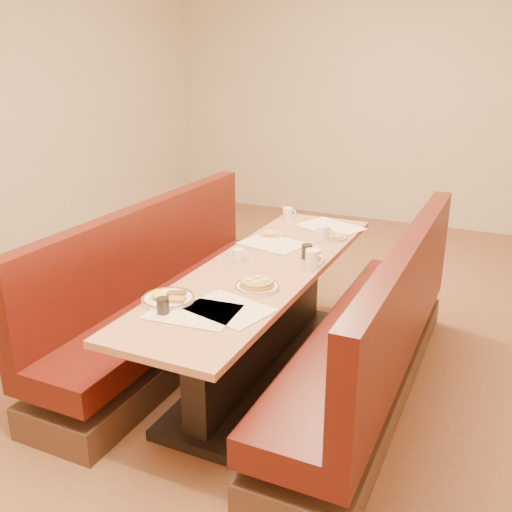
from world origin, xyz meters
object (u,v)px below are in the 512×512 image
at_px(diner_table, 262,320).
at_px(coffee_mug_b, 239,255).
at_px(booth_left, 168,302).
at_px(booth_right, 374,345).
at_px(coffee_mug_d, 288,213).
at_px(soda_tumbler_mid, 307,252).
at_px(soda_tumbler_near, 163,306).
at_px(coffee_mug_a, 314,258).
at_px(coffee_mug_c, 324,233).
at_px(pancake_plate, 257,285).
at_px(eggs_plate, 168,298).

bearing_deg(diner_table, coffee_mug_b, 172.44).
height_order(booth_left, booth_right, same).
xyz_separation_m(booth_left, coffee_mug_d, (0.46, 1.10, 0.43)).
bearing_deg(soda_tumbler_mid, soda_tumbler_near, -108.79).
xyz_separation_m(coffee_mug_a, coffee_mug_c, (-0.11, 0.52, -0.00)).
xyz_separation_m(coffee_mug_b, soda_tumbler_mid, (0.38, 0.23, 0.01)).
bearing_deg(coffee_mug_a, pancake_plate, -88.89).
distance_m(coffee_mug_a, coffee_mug_c, 0.54).
xyz_separation_m(eggs_plate, soda_tumbler_mid, (0.44, 0.95, 0.03)).
bearing_deg(eggs_plate, coffee_mug_d, 91.05).
bearing_deg(coffee_mug_d, booth_left, -129.17).
xyz_separation_m(coffee_mug_a, coffee_mug_d, (-0.56, 0.95, -0.01)).
bearing_deg(coffee_mug_d, eggs_plate, -105.65).
relative_size(coffee_mug_b, coffee_mug_c, 0.76).
distance_m(coffee_mug_a, coffee_mug_d, 1.11).
xyz_separation_m(diner_table, pancake_plate, (0.12, -0.34, 0.40)).
xyz_separation_m(booth_left, soda_tumbler_mid, (0.93, 0.25, 0.44)).
distance_m(eggs_plate, coffee_mug_b, 0.73).
distance_m(eggs_plate, soda_tumbler_near, 0.17).
distance_m(coffee_mug_d, soda_tumbler_mid, 0.97).
distance_m(diner_table, soda_tumbler_mid, 0.53).
bearing_deg(booth_right, eggs_plate, -144.39).
height_order(coffee_mug_b, coffee_mug_d, coffee_mug_d).
relative_size(diner_table, coffee_mug_b, 24.27).
bearing_deg(soda_tumbler_mid, coffee_mug_a, -52.05).
bearing_deg(soda_tumbler_mid, booth_right, -25.49).
height_order(eggs_plate, soda_tumbler_near, soda_tumbler_near).
bearing_deg(coffee_mug_d, coffee_mug_a, -76.27).
xyz_separation_m(coffee_mug_a, soda_tumbler_mid, (-0.08, 0.11, -0.01)).
height_order(coffee_mug_a, soda_tumbler_near, coffee_mug_a).
bearing_deg(coffee_mug_b, coffee_mug_c, 50.75).
distance_m(booth_left, coffee_mug_b, 0.70).
distance_m(booth_right, pancake_plate, 0.81).
relative_size(eggs_plate, coffee_mug_c, 2.12).
bearing_deg(eggs_plate, coffee_mug_c, 73.08).
bearing_deg(booth_right, pancake_plate, -151.09).
distance_m(diner_table, coffee_mug_d, 1.21).
xyz_separation_m(diner_table, coffee_mug_a, (0.28, 0.15, 0.43)).
distance_m(pancake_plate, coffee_mug_d, 1.49).
bearing_deg(booth_right, coffee_mug_a, 161.91).
relative_size(pancake_plate, coffee_mug_d, 2.39).
height_order(booth_right, soda_tumbler_mid, booth_right).
bearing_deg(soda_tumbler_near, coffee_mug_b, 90.43).
xyz_separation_m(pancake_plate, coffee_mug_d, (-0.40, 1.44, 0.02)).
xyz_separation_m(coffee_mug_b, coffee_mug_d, (-0.10, 1.08, 0.00)).
relative_size(booth_right, coffee_mug_d, 22.64).
distance_m(coffee_mug_a, soda_tumbler_mid, 0.14).
height_order(booth_left, soda_tumbler_mid, booth_left).
xyz_separation_m(pancake_plate, eggs_plate, (-0.36, -0.36, -0.00)).
xyz_separation_m(coffee_mug_c, coffee_mug_d, (-0.45, 0.43, -0.01)).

